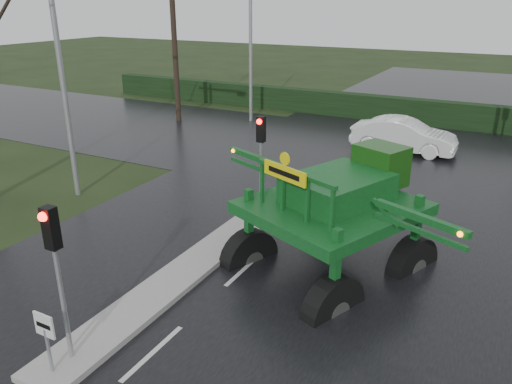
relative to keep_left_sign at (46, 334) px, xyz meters
The scene contains 12 objects.
ground 2.25m from the keep_left_sign, 49.10° to the left, with size 140.00×140.00×0.00m, color black.
road_main 11.62m from the keep_left_sign, 83.55° to the left, with size 14.00×80.00×0.02m, color black.
road_cross 17.58m from the keep_left_sign, 85.75° to the left, with size 80.00×12.00×0.02m, color black.
median_island 4.60m from the keep_left_sign, 90.00° to the left, with size 1.20×10.00×0.16m, color gray.
hedge_row 25.54m from the keep_left_sign, 87.08° to the left, with size 44.00×0.90×1.50m, color black.
keep_left_sign is the anchor object (origin of this frame).
traffic_signal_near 1.61m from the keep_left_sign, 90.00° to the left, with size 0.26×0.33×3.52m.
traffic_signal_mid 9.12m from the keep_left_sign, 90.00° to the left, with size 0.26×0.33×3.52m.
street_light_left_near 11.32m from the keep_left_sign, 132.59° to the left, with size 3.85×0.30×10.00m.
street_light_left_far 23.11m from the keep_left_sign, 107.78° to the left, with size 3.85×0.30×10.00m.
crop_sprayer 6.50m from the keep_left_sign, 79.09° to the left, with size 7.61×6.14×4.57m.
white_sedan 19.39m from the keep_left_sign, 82.37° to the left, with size 1.73×4.97×1.64m, color white.
Camera 1 is at (6.03, -6.63, 7.10)m, focal length 35.00 mm.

